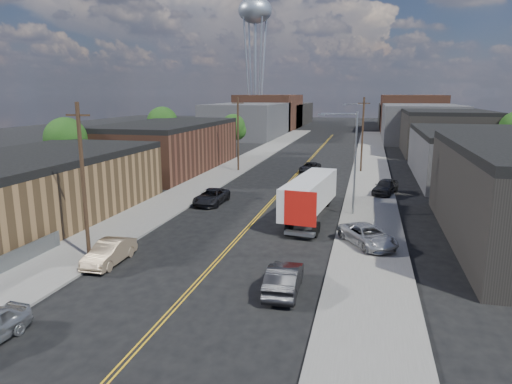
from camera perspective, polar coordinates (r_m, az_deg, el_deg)
The scene contains 30 objects.
ground at distance 75.88m, azimuth 6.92°, elevation 4.21°, with size 260.00×260.00×0.00m, color black.
centerline at distance 61.20m, azimuth 5.18°, elevation 2.33°, with size 0.32×120.00×0.01m, color gold.
sidewalk_left at distance 63.29m, azimuth -3.35°, elevation 2.75°, with size 5.00×140.00×0.15m, color slate.
sidewalk_right at distance 60.51m, azimuth 14.11°, elevation 1.96°, with size 5.00×140.00×0.15m, color slate.
warehouse_tan at distance 43.05m, azimuth -25.34°, elevation 0.75°, with size 12.00×22.00×5.60m.
warehouse_brown at distance 64.94m, azimuth -10.87°, elevation 5.67°, with size 12.00×26.00×6.60m.
industrial_right_b at distance 62.43m, azimuth 25.83°, elevation 4.18°, with size 14.00×24.00×6.10m.
industrial_right_c at distance 87.83m, azimuth 22.50°, elevation 6.96°, with size 14.00×22.00×7.60m.
skyline_left_a at distance 113.57m, azimuth -0.97°, elevation 8.98°, with size 16.00×30.00×8.00m, color #323234.
skyline_right_a at distance 110.35m, azimuth 19.76°, elevation 8.17°, with size 16.00×30.00×8.00m, color #323234.
skyline_left_b at distance 137.81m, azimuth 1.73°, elevation 9.97°, with size 16.00×26.00×10.00m, color #543021.
skyline_right_b at distance 135.16m, azimuth 18.77°, elevation 9.29°, with size 16.00×26.00×10.00m, color #543021.
skyline_left_c at distance 157.46m, azimuth 3.28°, elevation 9.69°, with size 16.00×40.00×7.00m, color black.
skyline_right_c at distance 155.15m, azimuth 18.15°, elevation 9.08°, with size 16.00×40.00×7.00m, color black.
water_tower at distance 129.98m, azimuth -0.12°, elevation 21.18°, with size 9.00×9.00×36.90m.
streetlight_near at distance 39.97m, azimuth 11.74°, elevation 4.56°, with size 3.39×0.25×9.00m.
streetlight_far at distance 74.80m, azimuth 12.87°, elevation 7.99°, with size 3.39×0.25×9.00m.
utility_pole_left_near at distance 30.52m, azimuth -20.79°, elevation 1.32°, with size 1.60×0.26×10.00m.
utility_pole_left_far at distance 62.28m, azimuth -2.26°, elevation 7.31°, with size 1.60×0.26×10.00m.
utility_pole_right at distance 62.84m, azimuth 13.17°, elevation 7.04°, with size 1.60×0.26×10.00m.
tree_left_near at distance 55.73m, azimuth -22.61°, elevation 5.84°, with size 4.85×4.76×7.91m.
tree_left_mid at distance 77.18m, azimuth -11.57°, elevation 8.28°, with size 5.10×5.04×8.37m.
tree_left_far at distance 80.20m, azimuth -2.84°, elevation 8.00°, with size 4.35×4.20×6.97m.
semi_truck at distance 39.67m, azimuth 7.00°, elevation -0.11°, with size 3.59×14.18×3.64m.
car_left_b at distance 30.24m, azimuth -17.86°, elevation -7.21°, with size 1.56×4.47×1.47m, color #9C8366.
car_left_c at distance 44.20m, azimuth -5.59°, elevation -0.59°, with size 2.39×5.19×1.44m, color black.
car_right_oncoming at distance 24.94m, azimuth 3.53°, elevation -10.73°, with size 1.65×4.73×1.56m, color black.
car_right_lot_a at distance 32.65m, azimuth 13.78°, elevation -5.31°, with size 2.34×5.07×1.41m, color #ADAFB2.
car_right_lot_c at distance 49.58m, azimuth 15.88°, elevation 0.66°, with size 1.88×4.66×1.59m, color black.
car_ahead_truck at distance 62.26m, azimuth 6.76°, elevation 3.08°, with size 2.19×4.75×1.32m, color black.
Camera 1 is at (9.03, -14.61, 10.51)m, focal length 32.00 mm.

